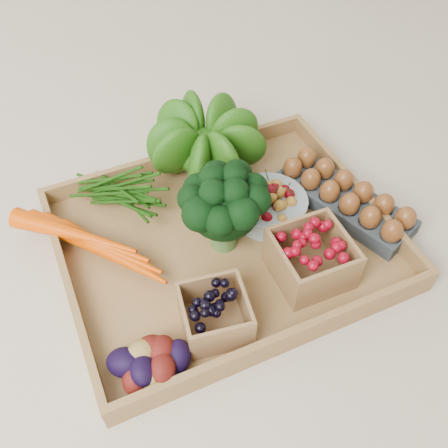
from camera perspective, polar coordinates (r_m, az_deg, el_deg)
name	(u,v)px	position (r m, az deg, el deg)	size (l,w,h in m)	color
ground	(224,246)	(0.89, 0.00, -2.53)	(4.00, 4.00, 0.00)	beige
tray	(224,243)	(0.88, 0.00, -2.23)	(0.55, 0.45, 0.01)	olive
carrots	(88,241)	(0.87, -15.23, -1.85)	(0.24, 0.17, 0.06)	#E64700
lettuce	(204,140)	(0.96, -2.35, 9.62)	(0.15, 0.15, 0.15)	#1F470B
broccoli	(224,220)	(0.83, -0.03, 0.43)	(0.15, 0.15, 0.12)	black
cherry_bowl	(269,206)	(0.91, 5.14, 2.05)	(0.14, 0.14, 0.04)	#8C9EA5
egg_carton	(344,202)	(0.94, 13.52, 2.43)	(0.09, 0.26, 0.03)	#343C42
potatoes	(152,360)	(0.73, -8.20, -15.09)	(0.12, 0.12, 0.07)	#480F0B
punnet_blackberry	(215,314)	(0.75, -1.06, -10.24)	(0.10, 0.10, 0.07)	black
punnet_raspberry	(311,258)	(0.81, 9.94, -3.87)	(0.12, 0.12, 0.08)	maroon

